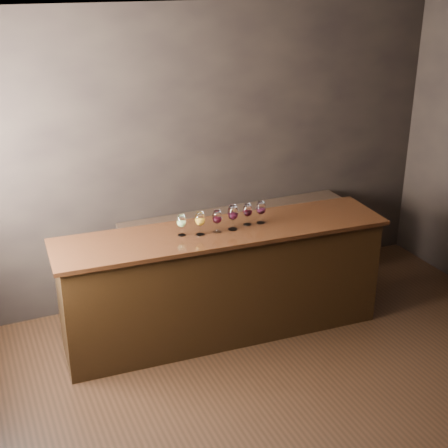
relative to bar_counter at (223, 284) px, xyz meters
name	(u,v)px	position (x,y,z in m)	size (l,w,h in m)	color
ground	(316,417)	(0.17, -1.33, -0.49)	(5.00, 5.00, 0.00)	black
room_shell	(291,185)	(-0.06, -1.22, 1.32)	(5.02, 4.52, 2.81)	black
bar_counter	(223,284)	(0.00, 0.00, 0.00)	(2.78, 0.60, 0.97)	black
bar_top	(223,232)	(0.00, 0.00, 0.51)	(2.88, 0.67, 0.04)	black
back_bar_shelf	(237,251)	(0.47, 0.70, -0.07)	(2.34, 0.40, 0.84)	black
glass_white	(181,222)	(-0.36, 0.03, 0.65)	(0.08, 0.08, 0.18)	white
glass_amber	(200,219)	(-0.21, -0.02, 0.66)	(0.09, 0.09, 0.20)	white
glass_red_a	(217,218)	(-0.06, -0.03, 0.66)	(0.08, 0.08, 0.19)	white
glass_red_b	(233,213)	(0.08, -0.03, 0.67)	(0.09, 0.09, 0.22)	white
glass_red_c	(248,211)	(0.24, 0.02, 0.65)	(0.08, 0.08, 0.19)	white
glass_red_d	(261,208)	(0.36, 0.00, 0.66)	(0.08, 0.08, 0.20)	white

